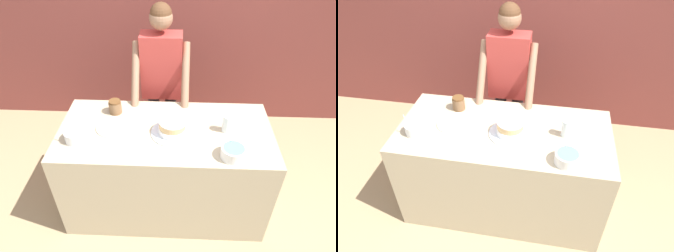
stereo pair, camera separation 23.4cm
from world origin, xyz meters
The scene contains 10 objects.
ground_plane centered at (0.00, 0.00, 0.00)m, with size 14.00×14.00×0.00m, color tan.
wall_back centered at (0.00, 1.91, 1.30)m, with size 10.00×0.05×2.60m.
counter centered at (0.00, 0.41, 0.45)m, with size 1.73×0.82×0.90m.
person_baker centered at (-0.07, 1.08, 1.04)m, with size 0.52×0.47×1.71m.
cake centered at (0.06, 0.37, 0.96)m, with size 0.35×0.35×0.12m.
frosting_bowl_blue centered at (0.51, 0.12, 0.95)m, with size 0.18×0.18×0.15m.
frosting_bowl_white centered at (-0.68, 0.26, 0.95)m, with size 0.17×0.17×0.19m.
drinking_glass centered at (0.49, 0.42, 0.97)m, with size 0.07×0.07×0.14m.
ceramic_plate centered at (-0.43, 0.42, 0.91)m, with size 0.27×0.27×0.01m.
stoneware_jar centered at (-0.44, 0.64, 0.96)m, with size 0.11×0.11×0.12m.
Camera 1 is at (0.11, -1.47, 2.42)m, focal length 32.00 mm.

